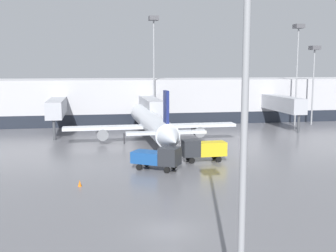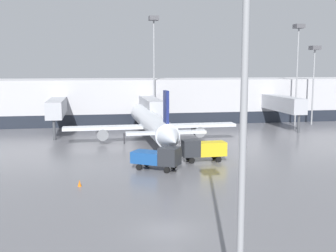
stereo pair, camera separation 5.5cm
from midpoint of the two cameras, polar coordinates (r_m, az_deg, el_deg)
name	(u,v)px [view 1 (the left image)]	position (r m, az deg, el deg)	size (l,w,h in m)	color
ground_plane	(167,231)	(30.70, -0.15, -14.01)	(320.00, 320.00, 0.00)	slate
terminal_building	(117,100)	(90.21, -6.96, 3.47)	(160.00, 31.78, 9.00)	#B2B2B7
parked_jet_0	(151,123)	(64.63, -2.31, 0.42)	(26.64, 36.33, 8.63)	silver
service_truck_0	(203,149)	(51.81, 4.78, -3.09)	(5.45, 2.07, 2.72)	gold
service_truck_1	(158,157)	(47.43, -1.42, -4.22)	(5.70, 4.74, 2.67)	#19478C
traffic_cone_2	(80,183)	(42.09, -11.91, -7.60)	(0.37, 0.37, 0.63)	orange
apron_light_mast_1	(298,47)	(87.65, 17.17, 10.22)	(1.80, 1.80, 19.79)	gray
apron_light_mast_3	(314,61)	(89.29, 19.17, 8.26)	(1.80, 1.80, 15.69)	gray
apron_light_mast_4	(154,42)	(80.92, -1.96, 11.34)	(1.80, 1.80, 20.98)	gray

